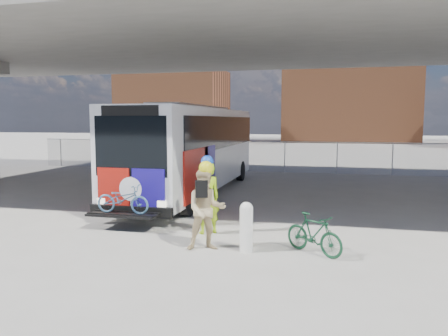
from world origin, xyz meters
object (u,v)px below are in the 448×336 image
(bike_parked, at_px, (314,234))
(bus, at_px, (194,143))
(bollard, at_px, (246,225))
(cyclist_hivis, at_px, (207,196))
(cyclist_tan, at_px, (206,208))

(bike_parked, bearing_deg, bus, 70.68)
(bus, bearing_deg, bollard, -64.26)
(cyclist_hivis, bearing_deg, bollard, 95.05)
(bollard, bearing_deg, bus, 115.74)
(bollard, relative_size, cyclist_tan, 0.56)
(bus, distance_m, cyclist_hivis, 6.86)
(bus, distance_m, bollard, 8.72)
(bollard, height_order, cyclist_hivis, cyclist_hivis)
(cyclist_hivis, bearing_deg, bike_parked, 118.66)
(bollard, xyz_separation_m, bike_parked, (1.55, 0.20, -0.16))
(cyclist_tan, relative_size, bike_parked, 1.36)
(cyclist_hivis, xyz_separation_m, cyclist_tan, (0.39, -1.48, -0.03))
(cyclist_tan, xyz_separation_m, bike_parked, (2.51, 0.27, -0.53))
(cyclist_tan, distance_m, bike_parked, 2.58)
(bus, relative_size, bollard, 10.84)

